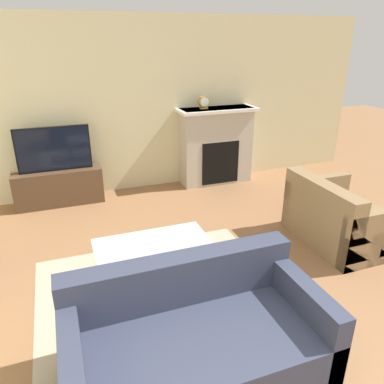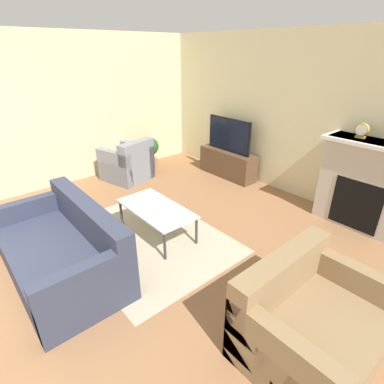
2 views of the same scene
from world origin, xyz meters
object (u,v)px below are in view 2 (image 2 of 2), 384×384
Objects in this scene: armchair_by_window at (128,165)px; tv at (229,135)px; couch_loveseat at (310,324)px; couch_sectional at (64,252)px; mantel_clock at (362,130)px; potted_plant at (150,150)px; coffee_table at (156,210)px.

tv is at bearing 129.14° from armchair_by_window.
armchair_by_window is at bearing 80.14° from couch_loveseat.
couch_sectional is 4.13m from mantel_clock.
couch_loveseat is 4.86m from potted_plant.
potted_plant is (-4.63, 1.46, 0.10)m from couch_loveseat.
couch_loveseat is 2.35m from coffee_table.
tv is 1.52× the size of potted_plant.
armchair_by_window is (-2.01, 1.99, 0.02)m from couch_sectional.
coffee_table is 3.01m from mantel_clock.
potted_plant is at bearing 148.37° from coffee_table.
tv is at bearing 32.97° from potted_plant.
potted_plant is (-2.28, 1.40, 0.01)m from coffee_table.
mantel_clock is at bearing 1.44° from tv.
couch_sectional is at bearing -112.66° from mantel_clock.
potted_plant is at bearing -147.03° from tv.
armchair_by_window is (-1.18, -1.63, -0.56)m from tv.
coffee_table is at bearing 88.76° from couch_loveseat.
armchair_by_window is 4.07m from mantel_clock.
couch_loveseat reaches higher than potted_plant.
couch_loveseat is at bearing -1.24° from coffee_table.
tv is 0.85× the size of couch_loveseat.
couch_sectional and couch_loveseat have the same top height.
couch_loveseat is 1.25× the size of armchair_by_window.
couch_sectional is 3.51m from potted_plant.
armchair_by_window is at bearing 135.26° from couch_sectional.
coffee_table is at bearing -31.63° from potted_plant.
mantel_clock is (-0.83, 2.45, 1.10)m from couch_loveseat.
potted_plant is (-1.44, -0.93, -0.47)m from tv.
mantel_clock is (1.52, 2.40, 1.01)m from coffee_table.
couch_sectional is 2.73× the size of potted_plant.
armchair_by_window is at bearing -125.90° from tv.
couch_sectional is at bearing 30.30° from armchair_by_window.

